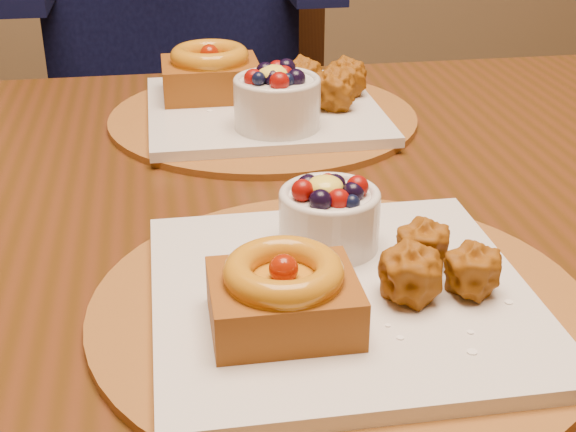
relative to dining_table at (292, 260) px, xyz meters
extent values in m
cube|color=#3D230B|center=(0.00, 0.00, 0.06)|extent=(1.60, 0.90, 0.04)
cylinder|color=brown|center=(0.00, -0.22, 0.08)|extent=(0.38, 0.38, 0.01)
cube|color=silver|center=(0.00, -0.22, 0.09)|extent=(0.28, 0.28, 0.01)
cube|color=#561E08|center=(-0.05, -0.26, 0.12)|extent=(0.10, 0.08, 0.04)
torus|color=#B86F0B|center=(-0.05, -0.26, 0.14)|extent=(0.08, 0.08, 0.02)
sphere|color=#7E1602|center=(-0.05, -0.26, 0.14)|extent=(0.02, 0.02, 0.02)
sphere|color=#9A520B|center=(0.07, -0.20, 0.12)|extent=(0.04, 0.04, 0.04)
sphere|color=#9A520B|center=(0.04, -0.24, 0.12)|extent=(0.04, 0.04, 0.04)
sphere|color=#9A520B|center=(0.09, -0.24, 0.12)|extent=(0.04, 0.04, 0.04)
cylinder|color=silver|center=(0.00, -0.15, 0.12)|extent=(0.08, 0.08, 0.05)
torus|color=silver|center=(0.00, -0.15, 0.14)|extent=(0.08, 0.08, 0.01)
ellipsoid|color=yellow|center=(0.00, -0.15, 0.15)|extent=(0.03, 0.03, 0.02)
cylinder|color=brown|center=(0.00, 0.22, 0.08)|extent=(0.38, 0.38, 0.01)
cube|color=silver|center=(0.00, 0.22, 0.09)|extent=(0.28, 0.28, 0.01)
cube|color=#561E08|center=(-0.06, 0.27, 0.12)|extent=(0.12, 0.10, 0.04)
torus|color=#B86F0B|center=(-0.06, 0.27, 0.15)|extent=(0.10, 0.10, 0.02)
sphere|color=#7E1602|center=(-0.06, 0.27, 0.15)|extent=(0.02, 0.02, 0.02)
sphere|color=#9A520B|center=(0.08, 0.19, 0.12)|extent=(0.05, 0.05, 0.05)
sphere|color=#9A520B|center=(0.05, 0.25, 0.12)|extent=(0.05, 0.05, 0.05)
sphere|color=#9A520B|center=(0.11, 0.25, 0.12)|extent=(0.05, 0.05, 0.05)
cylinder|color=silver|center=(0.01, 0.14, 0.12)|extent=(0.10, 0.10, 0.05)
torus|color=silver|center=(0.01, 0.14, 0.15)|extent=(0.10, 0.10, 0.01)
ellipsoid|color=yellow|center=(0.00, 0.14, 0.16)|extent=(0.03, 0.03, 0.02)
cube|color=black|center=(0.09, 0.88, -0.27)|extent=(0.47, 0.47, 0.04)
cylinder|color=black|center=(-0.05, 0.68, -0.48)|extent=(0.03, 0.03, 0.39)
cylinder|color=black|center=(0.29, 0.74, -0.48)|extent=(0.03, 0.03, 0.39)
cylinder|color=black|center=(-0.11, 1.02, -0.48)|extent=(0.03, 0.03, 0.39)
cylinder|color=black|center=(0.23, 1.08, -0.48)|extent=(0.03, 0.03, 0.39)
cube|color=black|center=(0.06, 1.06, -0.06)|extent=(0.40, 0.10, 0.42)
camera|label=1|loc=(-0.12, -0.72, 0.41)|focal=50.00mm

